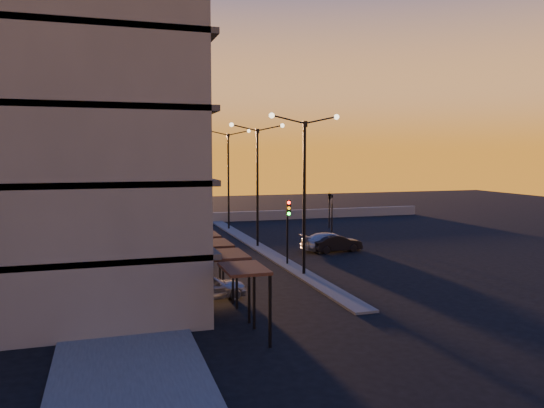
{
  "coord_description": "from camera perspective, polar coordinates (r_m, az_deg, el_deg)",
  "views": [
    {
      "loc": [
        -11.08,
        -28.88,
        7.18
      ],
      "look_at": [
        -0.1,
        5.99,
        3.72
      ],
      "focal_mm": 35.0,
      "sensor_mm": 36.0,
      "label": 1
    }
  ],
  "objects": [
    {
      "name": "ground",
      "position": [
        31.76,
        3.45,
        -7.67
      ],
      "size": [
        120.0,
        120.0,
        0.0
      ],
      "primitive_type": "plane",
      "color": "black",
      "rests_on": "ground"
    },
    {
      "name": "sidewalk_west",
      "position": [
        33.65,
        -16.21,
        -7.03
      ],
      "size": [
        5.0,
        40.0,
        0.12
      ],
      "primitive_type": "cube",
      "color": "#504F4D",
      "rests_on": "ground"
    },
    {
      "name": "median",
      "position": [
        41.05,
        -1.56,
        -4.58
      ],
      "size": [
        1.2,
        36.0,
        0.12
      ],
      "primitive_type": "cube",
      "color": "#504F4D",
      "rests_on": "ground"
    },
    {
      "name": "parapet",
      "position": [
        56.81,
        -4.05,
        -1.36
      ],
      "size": [
        44.0,
        0.5,
        1.0
      ],
      "primitive_type": "cube",
      "color": "slate",
      "rests_on": "ground"
    },
    {
      "name": "building",
      "position": [
        29.44,
        -23.7,
        14.2
      ],
      "size": [
        14.35,
        17.08,
        25.0
      ],
      "color": "slate",
      "rests_on": "ground"
    },
    {
      "name": "streetlamp_near",
      "position": [
        30.97,
        3.51,
        2.46
      ],
      "size": [
        4.32,
        0.32,
        9.51
      ],
      "color": "black",
      "rests_on": "ground"
    },
    {
      "name": "streetlamp_mid",
      "position": [
        40.46,
        -1.58,
        3.15
      ],
      "size": [
        4.32,
        0.32,
        9.51
      ],
      "color": "black",
      "rests_on": "ground"
    },
    {
      "name": "streetlamp_far",
      "position": [
        50.15,
        -4.72,
        3.57
      ],
      "size": [
        4.32,
        0.32,
        9.51
      ],
      "color": "black",
      "rests_on": "ground"
    },
    {
      "name": "traffic_light_main",
      "position": [
        33.9,
        1.74,
        -1.87
      ],
      "size": [
        0.28,
        0.44,
        4.25
      ],
      "color": "black",
      "rests_on": "ground"
    },
    {
      "name": "signal_east_a",
      "position": [
        47.23,
        6.47,
        -1.01
      ],
      "size": [
        0.13,
        0.16,
        3.6
      ],
      "color": "black",
      "rests_on": "ground"
    },
    {
      "name": "signal_east_b",
      "position": [
        51.36,
        6.2,
        0.82
      ],
      "size": [
        0.42,
        1.99,
        3.6
      ],
      "color": "black",
      "rests_on": "ground"
    },
    {
      "name": "car_hatchback",
      "position": [
        26.63,
        -7.13,
        -8.77
      ],
      "size": [
        4.17,
        2.1,
        1.36
      ],
      "primitive_type": "imported",
      "rotation": [
        0.0,
        0.0,
        1.7
      ],
      "color": "#ADAEB5",
      "rests_on": "ground"
    },
    {
      "name": "car_sedan",
      "position": [
        39.36,
        6.91,
        -4.21
      ],
      "size": [
        3.98,
        1.76,
        1.27
      ],
      "primitive_type": "imported",
      "rotation": [
        0.0,
        0.0,
        1.68
      ],
      "color": "black",
      "rests_on": "ground"
    },
    {
      "name": "car_wagon",
      "position": [
        39.68,
        6.41,
        -4.06
      ],
      "size": [
        4.73,
        2.08,
        1.35
      ],
      "primitive_type": "imported",
      "rotation": [
        0.0,
        0.0,
        1.61
      ],
      "color": "#B3B6BB",
      "rests_on": "ground"
    }
  ]
}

